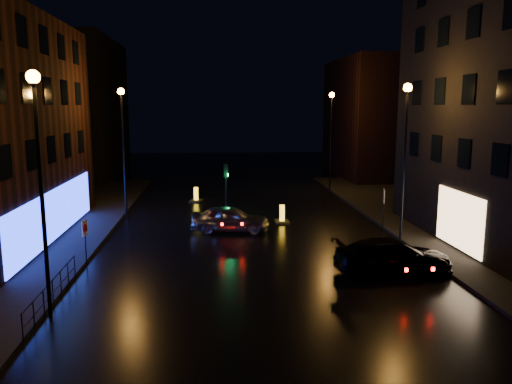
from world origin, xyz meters
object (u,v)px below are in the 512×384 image
dark_sedan (393,256)px  road_sign_right (384,200)px  road_sign_left (85,232)px  silver_hatchback (230,219)px  traffic_signal (226,208)px  bollard_far (196,198)px  bollard_near (282,219)px

dark_sedan → road_sign_right: 7.93m
road_sign_left → silver_hatchback: bearing=51.5°
traffic_signal → road_sign_left: traffic_signal is taller
bollard_far → road_sign_right: 15.18m
traffic_signal → bollard_far: bearing=113.0°
dark_sedan → bollard_far: 19.82m
road_sign_left → traffic_signal: bearing=68.0°
road_sign_right → road_sign_left: bearing=34.4°
bollard_far → road_sign_left: 16.21m
bollard_far → road_sign_left: size_ratio=0.66×
bollard_near → bollard_far: bearing=126.5°
bollard_near → road_sign_right: road_sign_right is taller
silver_hatchback → road_sign_right: road_sign_right is taller
silver_hatchback → bollard_near: silver_hatchback is taller
bollard_far → road_sign_right: road_sign_right is taller
bollard_near → road_sign_left: bearing=-141.8°
traffic_signal → dark_sedan: 14.32m
bollard_near → road_sign_left: road_sign_left is taller
traffic_signal → road_sign_left: (-6.70, -10.42, 1.11)m
traffic_signal → bollard_near: bearing=-36.9°
bollard_near → road_sign_right: (5.67, -2.41, 1.57)m
silver_hatchback → bollard_near: size_ratio=3.46×
bollard_near → bollard_far: bollard_near is taller
bollard_near → road_sign_left: size_ratio=0.60×
traffic_signal → bollard_near: traffic_signal is taller
traffic_signal → road_sign_right: 10.45m
traffic_signal → dark_sedan: traffic_signal is taller
dark_sedan → road_sign_right: (2.18, 7.56, 1.07)m
traffic_signal → bollard_far: size_ratio=2.42×
traffic_signal → bollard_near: 4.29m
road_sign_left → road_sign_right: 16.70m
silver_hatchback → road_sign_left: size_ratio=2.08×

